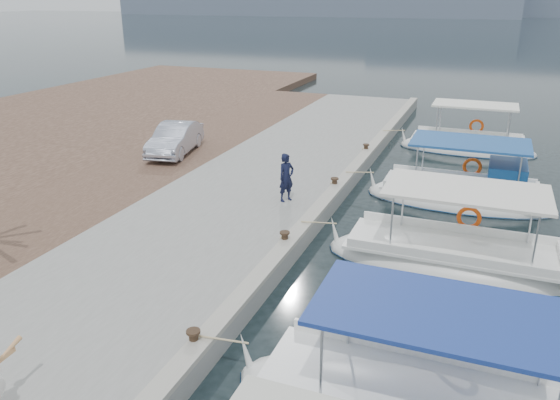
{
  "coord_description": "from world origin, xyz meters",
  "views": [
    {
      "loc": [
        4.43,
        -11.23,
        6.88
      ],
      "look_at": [
        -1.0,
        2.83,
        1.2
      ],
      "focal_mm": 35.0,
      "sensor_mm": 36.0,
      "label": 1
    }
  ],
  "objects_px": {
    "fishing_caique_c": "(451,262)",
    "fishing_caique_e": "(466,149)",
    "fishing_caique_d": "(462,197)",
    "parked_car": "(175,139)",
    "fisherman": "(286,178)"
  },
  "relations": [
    {
      "from": "fisherman",
      "to": "parked_car",
      "type": "distance_m",
      "value": 7.41
    },
    {
      "from": "fishing_caique_c",
      "to": "fishing_caique_e",
      "type": "distance_m",
      "value": 12.28
    },
    {
      "from": "fishing_caique_c",
      "to": "fisherman",
      "type": "xyz_separation_m",
      "value": [
        -5.45,
        1.85,
        1.18
      ]
    },
    {
      "from": "fishing_caique_d",
      "to": "fishing_caique_c",
      "type": "bearing_deg",
      "value": -89.32
    },
    {
      "from": "fishing_caique_c",
      "to": "parked_car",
      "type": "xyz_separation_m",
      "value": [
        -11.89,
        5.53,
        1.02
      ]
    },
    {
      "from": "fisherman",
      "to": "parked_car",
      "type": "height_order",
      "value": "fisherman"
    },
    {
      "from": "fisherman",
      "to": "fishing_caique_d",
      "type": "bearing_deg",
      "value": -27.37
    },
    {
      "from": "parked_car",
      "to": "fishing_caique_e",
      "type": "bearing_deg",
      "value": 18.79
    },
    {
      "from": "fishing_caique_d",
      "to": "parked_car",
      "type": "xyz_separation_m",
      "value": [
        -11.83,
        0.4,
        0.94
      ]
    },
    {
      "from": "fishing_caique_e",
      "to": "fisherman",
      "type": "relative_size",
      "value": 3.85
    },
    {
      "from": "fishing_caique_e",
      "to": "fishing_caique_d",
      "type": "bearing_deg",
      "value": -87.89
    },
    {
      "from": "fishing_caique_c",
      "to": "fishing_caique_e",
      "type": "height_order",
      "value": "same"
    },
    {
      "from": "parked_car",
      "to": "fisherman",
      "type": "bearing_deg",
      "value": -41.23
    },
    {
      "from": "fishing_caique_e",
      "to": "parked_car",
      "type": "bearing_deg",
      "value": -149.72
    },
    {
      "from": "fishing_caique_c",
      "to": "fishing_caique_d",
      "type": "distance_m",
      "value": 5.13
    }
  ]
}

